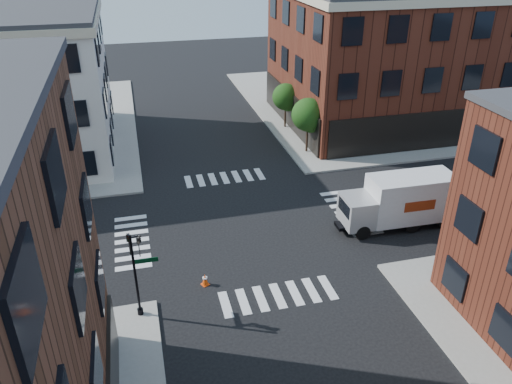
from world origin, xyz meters
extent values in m
plane|color=black|center=(0.00, 0.00, 0.00)|extent=(120.00, 120.00, 0.00)
cube|color=gray|center=(21.00, 21.00, 0.07)|extent=(30.00, 30.00, 0.15)
cube|color=#461C11|center=(20.50, 16.00, 6.00)|extent=(25.00, 16.00, 12.00)
cylinder|color=black|center=(7.50, 10.00, 0.89)|extent=(0.18, 0.18, 1.47)
cylinder|color=black|center=(7.50, 10.00, 1.62)|extent=(0.12, 0.12, 1.47)
sphere|color=#13340E|center=(7.50, 10.00, 3.30)|extent=(2.69, 2.69, 2.69)
sphere|color=#13340E|center=(7.75, 9.90, 2.75)|extent=(1.85, 1.85, 1.85)
cylinder|color=black|center=(7.50, 16.00, 0.81)|extent=(0.18, 0.18, 1.33)
cylinder|color=black|center=(7.50, 16.00, 1.48)|extent=(0.12, 0.12, 1.33)
sphere|color=#13340E|center=(7.50, 16.00, 3.00)|extent=(2.43, 2.43, 2.43)
sphere|color=#13340E|center=(7.75, 15.90, 2.51)|extent=(1.67, 1.67, 1.67)
cylinder|color=black|center=(-6.80, -6.80, 2.30)|extent=(0.12, 0.12, 4.60)
cylinder|color=black|center=(-6.80, -6.80, 0.30)|extent=(0.28, 0.28, 0.30)
cube|color=#053819|center=(-6.25, -6.80, 3.15)|extent=(1.10, 0.03, 0.22)
cube|color=#053819|center=(-6.80, -6.25, 3.40)|extent=(0.03, 1.10, 0.22)
imported|color=black|center=(-6.45, -6.70, 3.90)|extent=(0.22, 0.18, 1.10)
imported|color=black|center=(-6.90, -6.45, 3.90)|extent=(0.18, 0.22, 1.10)
cube|color=silver|center=(9.85, -2.26, 1.90)|extent=(5.28, 2.35, 2.80)
cube|color=maroon|center=(9.83, -3.41, 1.90)|extent=(1.99, 0.07, 0.63)
cube|color=maroon|center=(9.87, -1.12, 1.90)|extent=(1.99, 0.07, 0.63)
cube|color=#A3A2A5|center=(6.41, -2.21, 1.40)|extent=(1.85, 2.20, 1.81)
cube|color=black|center=(5.55, -2.19, 1.72)|extent=(0.12, 1.72, 0.81)
cube|color=black|center=(8.76, -2.25, 0.45)|extent=(7.25, 1.03, 0.23)
cylinder|color=black|center=(6.39, -3.16, 0.45)|extent=(0.91, 0.33, 0.90)
cylinder|color=black|center=(6.43, -1.26, 0.45)|extent=(0.91, 0.33, 0.90)
cylinder|color=black|center=(9.65, -3.21, 0.45)|extent=(0.91, 0.33, 0.90)
cylinder|color=black|center=(9.68, -1.31, 0.45)|extent=(0.91, 0.33, 0.90)
cylinder|color=black|center=(11.82, -3.25, 0.45)|extent=(0.91, 0.33, 0.90)
cylinder|color=black|center=(11.85, -1.35, 0.45)|extent=(0.91, 0.33, 0.90)
cube|color=#FC4B0B|center=(-3.42, -5.18, 0.02)|extent=(0.48, 0.48, 0.04)
cone|color=#FC4B0B|center=(-3.42, -5.18, 0.34)|extent=(0.45, 0.45, 0.67)
cylinder|color=white|center=(-3.42, -5.18, 0.43)|extent=(0.26, 0.26, 0.08)
camera|label=1|loc=(-5.99, -25.98, 16.43)|focal=35.00mm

